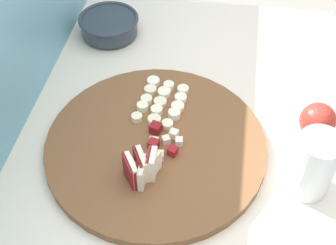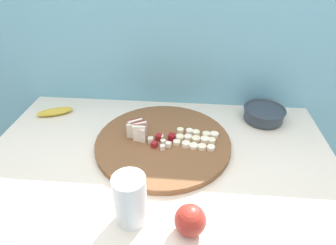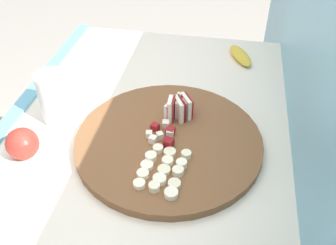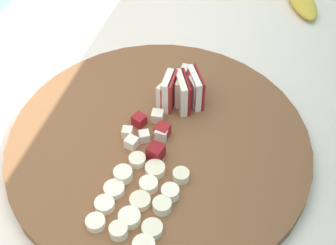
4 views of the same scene
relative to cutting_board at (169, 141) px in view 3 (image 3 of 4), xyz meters
The scene contains 9 objects.
tiled_countertop 0.48m from the cutting_board, 96.46° to the right, with size 1.15×0.74×0.94m.
tile_backsplash 0.39m from the cutting_board, 91.57° to the left, with size 2.40×0.04×1.41m, color #6BADC6.
cutting_board is the anchor object (origin of this frame).
apple_wedge_fan 0.10m from the cutting_board, behind, with size 0.07×0.07×0.06m.
apple_dice_pile 0.02m from the cutting_board, 100.06° to the right, with size 0.09×0.07×0.02m.
banana_slice_rows 0.11m from the cutting_board, ahead, with size 0.15×0.11×0.02m.
banana_peel 0.48m from the cutting_board, 160.54° to the left, with size 0.14×0.05×0.02m, color gold.
small_jar 0.31m from the cutting_board, 98.70° to the right, with size 0.08×0.08×0.14m, color white.
whole_apple 0.34m from the cutting_board, 73.18° to the right, with size 0.08×0.08×0.08m, color #B22D23.
Camera 3 is at (0.67, 0.19, 1.56)m, focal length 40.01 mm.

